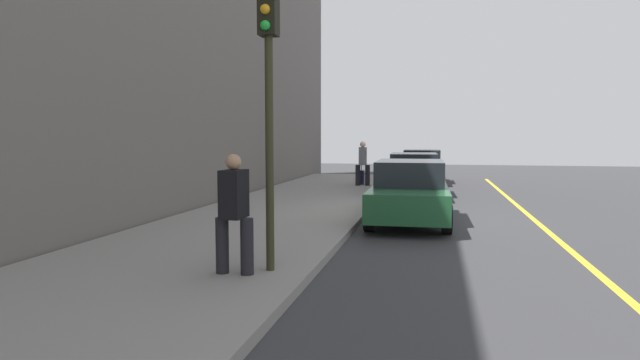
{
  "coord_description": "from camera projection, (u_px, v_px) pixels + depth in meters",
  "views": [
    {
      "loc": [
        13.63,
        0.74,
        2.09
      ],
      "look_at": [
        1.27,
        -1.95,
        1.07
      ],
      "focal_mm": 29.97,
      "sensor_mm": 36.0,
      "label": 1
    }
  ],
  "objects": [
    {
      "name": "snow_bank_curb",
      "position": [
        394.0,
        193.0,
        18.93
      ],
      "size": [
        7.85,
        0.56,
        0.22
      ],
      "primitive_type": "cube",
      "color": "white",
      "rests_on": "ground"
    },
    {
      "name": "traffic_light_pole",
      "position": [
        269.0,
        79.0,
        7.58
      ],
      "size": [
        0.35,
        0.26,
        4.07
      ],
      "color": "#2D2D19",
      "rests_on": "sidewalk"
    },
    {
      "name": "parked_car_red",
      "position": [
        422.0,
        166.0,
        24.38
      ],
      "size": [
        4.26,
        1.94,
        1.51
      ],
      "color": "black",
      "rests_on": "ground"
    },
    {
      "name": "rolling_suitcase",
      "position": [
        361.0,
        177.0,
        21.9
      ],
      "size": [
        0.34,
        0.22,
        0.93
      ],
      "color": "#191E38",
      "rests_on": "sidewalk"
    },
    {
      "name": "parked_car_green",
      "position": [
        410.0,
        192.0,
        13.08
      ],
      "size": [
        4.54,
        1.96,
        1.51
      ],
      "color": "black",
      "rests_on": "ground"
    },
    {
      "name": "pedestrian_black_coat",
      "position": [
        234.0,
        210.0,
        7.53
      ],
      "size": [
        0.47,
        0.56,
        1.71
      ],
      "color": "black",
      "rests_on": "sidewalk"
    },
    {
      "name": "lane_stripe_centre",
      "position": [
        539.0,
        223.0,
        12.92
      ],
      "size": [
        28.0,
        0.14,
        0.01
      ],
      "primitive_type": "cube",
      "color": "gold",
      "rests_on": "ground"
    },
    {
      "name": "ground_plane",
      "position": [
        405.0,
        219.0,
        13.6
      ],
      "size": [
        56.0,
        56.0,
        0.0
      ],
      "primitive_type": "plane",
      "color": "#333335"
    },
    {
      "name": "sidewalk",
      "position": [
        281.0,
        212.0,
        14.3
      ],
      "size": [
        28.0,
        4.6,
        0.15
      ],
      "primitive_type": "cube",
      "color": "gray",
      "rests_on": "ground"
    },
    {
      "name": "parked_car_charcoal",
      "position": [
        414.0,
        175.0,
        19.03
      ],
      "size": [
        4.64,
        2.02,
        1.51
      ],
      "color": "black",
      "rests_on": "ground"
    },
    {
      "name": "pedestrian_grey_coat",
      "position": [
        363.0,
        162.0,
        21.34
      ],
      "size": [
        0.5,
        0.58,
        1.77
      ],
      "color": "black",
      "rests_on": "sidewalk"
    }
  ]
}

